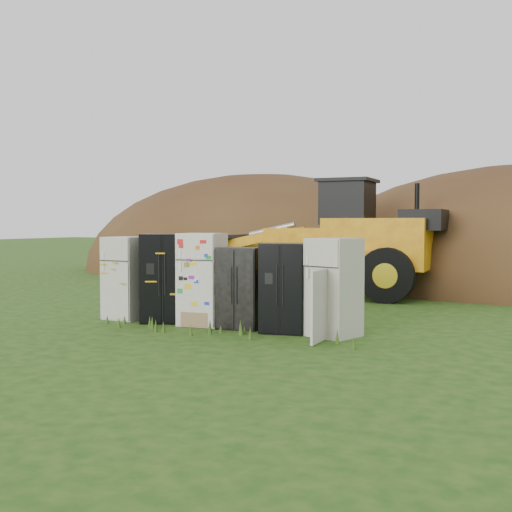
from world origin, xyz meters
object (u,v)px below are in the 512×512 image
(fridge_open_door, at_px, (334,287))
(wheel_loader, at_px, (319,237))
(fridge_black_side, at_px, (166,278))
(fridge_black_right, at_px, (284,288))
(fridge_leftmost, at_px, (126,278))
(fridge_dark_mid, at_px, (241,288))
(fridge_sticker, at_px, (202,279))

(fridge_open_door, xyz_separation_m, wheel_loader, (-2.82, 6.40, 0.77))
(fridge_black_side, xyz_separation_m, fridge_black_right, (2.80, -0.01, -0.08))
(fridge_leftmost, distance_m, wheel_loader, 6.80)
(fridge_leftmost, height_order, fridge_black_side, fridge_black_side)
(fridge_black_side, xyz_separation_m, fridge_dark_mid, (1.82, 0.01, -0.13))
(fridge_leftmost, relative_size, fridge_black_side, 0.96)
(fridge_leftmost, distance_m, fridge_sticker, 1.95)
(fridge_black_side, distance_m, fridge_dark_mid, 1.82)
(fridge_leftmost, height_order, fridge_open_door, fridge_open_door)
(fridge_sticker, relative_size, wheel_loader, 0.27)
(fridge_black_side, relative_size, fridge_dark_mid, 1.16)
(fridge_leftmost, relative_size, fridge_black_right, 1.05)
(fridge_dark_mid, distance_m, wheel_loader, 6.51)
(fridge_black_side, height_order, fridge_dark_mid, fridge_black_side)
(fridge_leftmost, relative_size, fridge_sticker, 0.95)
(fridge_leftmost, bearing_deg, fridge_black_side, 2.07)
(wheel_loader, bearing_deg, fridge_sticker, -93.81)
(wheel_loader, bearing_deg, fridge_dark_mid, -85.69)
(fridge_sticker, xyz_separation_m, fridge_black_right, (1.89, -0.02, -0.09))
(fridge_dark_mid, bearing_deg, wheel_loader, 89.38)
(fridge_open_door, bearing_deg, fridge_dark_mid, -162.78)
(fridge_open_door, relative_size, wheel_loader, 0.26)
(fridge_open_door, height_order, wheel_loader, wheel_loader)
(fridge_open_door, distance_m, wheel_loader, 7.04)
(fridge_sticker, bearing_deg, fridge_open_door, -9.09)
(fridge_black_side, bearing_deg, fridge_dark_mid, -24.33)
(fridge_dark_mid, relative_size, wheel_loader, 0.23)
(wheel_loader, bearing_deg, fridge_black_side, -101.85)
(wheel_loader, bearing_deg, fridge_open_door, -69.34)
(wheel_loader, bearing_deg, fridge_leftmost, -110.58)
(fridge_black_right, height_order, fridge_open_door, fridge_open_door)
(fridge_leftmost, distance_m, fridge_dark_mid, 2.86)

